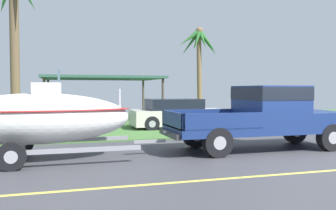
% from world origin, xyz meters
% --- Properties ---
extents(ground, '(36.00, 22.00, 0.11)m').
position_xyz_m(ground, '(0.00, 8.38, -0.01)').
color(ground, '#424247').
extents(pickup_truck_towing, '(5.72, 1.98, 1.92)m').
position_xyz_m(pickup_truck_towing, '(-0.13, 1.20, 1.06)').
color(pickup_truck_towing, navy).
rests_on(pickup_truck_towing, ground).
extents(boat_on_trailer, '(5.97, 2.21, 2.31)m').
position_xyz_m(boat_on_trailer, '(-6.77, 1.20, 1.09)').
color(boat_on_trailer, gray).
rests_on(boat_on_trailer, ground).
extents(parked_sedan_near, '(4.34, 1.86, 1.38)m').
position_xyz_m(parked_sedan_near, '(-1.05, 7.39, 0.67)').
color(parked_sedan_near, beige).
rests_on(parked_sedan_near, ground).
extents(carport_awning, '(6.79, 5.62, 2.58)m').
position_xyz_m(carport_awning, '(-3.90, 13.51, 2.46)').
color(carport_awning, '#4C4238').
rests_on(carport_awning, ground).
extents(palm_tree_near_left, '(2.72, 3.22, 6.91)m').
position_xyz_m(palm_tree_near_left, '(-7.99, 7.62, 5.16)').
color(palm_tree_near_left, brown).
rests_on(palm_tree_near_left, ground).
extents(palm_tree_near_right, '(2.99, 2.77, 5.93)m').
position_xyz_m(palm_tree_near_right, '(2.60, 13.90, 4.59)').
color(palm_tree_near_right, brown).
rests_on(palm_tree_near_right, ground).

